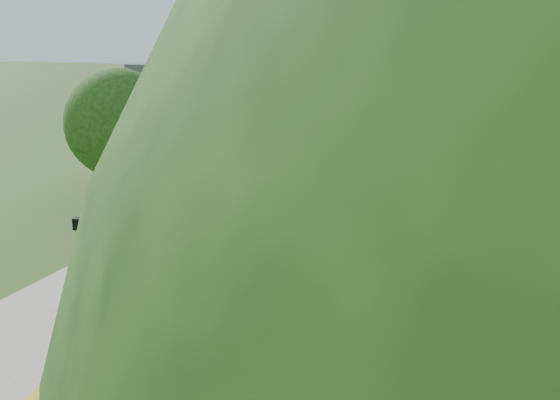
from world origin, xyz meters
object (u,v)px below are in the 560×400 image
at_px(station_building, 199,114).
at_px(signal_gantry, 454,86).
at_px(lamppost_mid, 84,287).
at_px(lamppost_far, 216,201).
at_px(train, 448,94).
at_px(signal_farside, 448,157).
at_px(signal_platform, 137,222).

xyz_separation_m(station_building, signal_gantry, (16.47, 24.99, 0.73)).
xyz_separation_m(lamppost_mid, lamppost_far, (-0.74, 10.91, 0.04)).
xyz_separation_m(train, signal_farside, (6.20, -52.13, 1.73)).
bearing_deg(signal_gantry, signal_platform, -96.15).
distance_m(signal_gantry, lamppost_far, 42.23).
height_order(lamppost_far, signal_farside, signal_farside).
bearing_deg(signal_farside, station_building, 153.43).
relative_size(station_building, lamppost_mid, 2.01).
distance_m(signal_platform, signal_farside, 17.33).
bearing_deg(lamppost_far, signal_gantry, 81.24).
distance_m(station_building, lamppost_mid, 29.67).
distance_m(lamppost_mid, signal_platform, 3.13).
bearing_deg(train, signal_gantry, -81.75).
distance_m(station_building, signal_farside, 22.58).
height_order(signal_gantry, lamppost_far, signal_gantry).
height_order(lamppost_mid, lamppost_far, lamppost_far).
relative_size(signal_gantry, signal_farside, 1.31).
xyz_separation_m(station_building, train, (14.00, 42.03, -1.77)).
relative_size(station_building, signal_platform, 1.56).
height_order(signal_gantry, signal_farside, signal_farside).
xyz_separation_m(train, lamppost_mid, (-3.21, -69.62, -0.03)).
relative_size(station_building, train, 0.07).
xyz_separation_m(station_building, lamppost_far, (10.05, -16.67, -1.76)).
relative_size(station_building, signal_farside, 1.34).
relative_size(lamppost_far, signal_platform, 0.79).
relative_size(train, lamppost_mid, 29.00).
distance_m(train, lamppost_mid, 69.69).
bearing_deg(lamppost_far, lamppost_mid, -86.11).
height_order(station_building, train, station_building).
bearing_deg(train, station_building, -108.42).
relative_size(lamppost_mid, signal_platform, 0.77).
distance_m(signal_gantry, lamppost_mid, 52.94).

